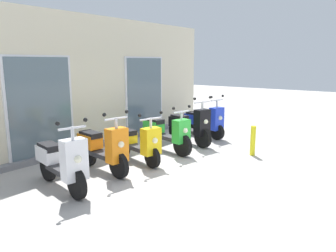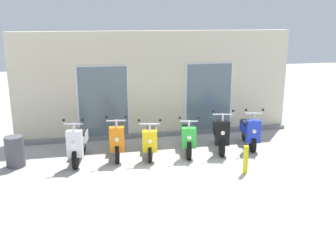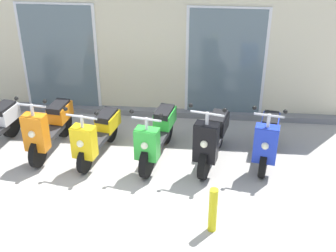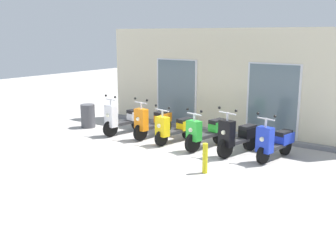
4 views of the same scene
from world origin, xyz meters
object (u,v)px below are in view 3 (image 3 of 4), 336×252
(scooter_green, at_px, (157,135))
(scooter_black, at_px, (212,138))
(scooter_blue, at_px, (267,138))
(scooter_orange, at_px, (49,127))
(curb_bollard, at_px, (213,210))
(scooter_yellow, at_px, (97,134))

(scooter_green, relative_size, scooter_black, 1.08)
(scooter_blue, bearing_deg, scooter_orange, -179.56)
(curb_bollard, bearing_deg, scooter_yellow, 138.93)
(scooter_orange, bearing_deg, curb_bollard, -32.42)
(scooter_orange, bearing_deg, scooter_black, -2.09)
(scooter_orange, distance_m, scooter_blue, 3.85)
(scooter_orange, xyz_separation_m, scooter_yellow, (0.89, -0.08, -0.05))
(scooter_black, height_order, curb_bollard, scooter_black)
(scooter_orange, bearing_deg, scooter_yellow, -5.39)
(scooter_orange, distance_m, scooter_black, 2.90)
(scooter_orange, bearing_deg, scooter_blue, 0.44)
(scooter_orange, distance_m, scooter_green, 1.94)
(scooter_black, xyz_separation_m, scooter_blue, (0.95, 0.13, -0.03))
(scooter_yellow, bearing_deg, scooter_green, 1.43)
(scooter_green, height_order, scooter_blue, scooter_blue)
(scooter_yellow, bearing_deg, curb_bollard, -41.07)
(scooter_orange, distance_m, scooter_yellow, 0.89)
(scooter_yellow, distance_m, scooter_black, 2.01)
(scooter_orange, relative_size, scooter_blue, 1.07)
(curb_bollard, bearing_deg, scooter_green, 118.63)
(scooter_yellow, distance_m, scooter_green, 1.05)
(scooter_orange, xyz_separation_m, scooter_black, (2.90, -0.11, -0.02))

